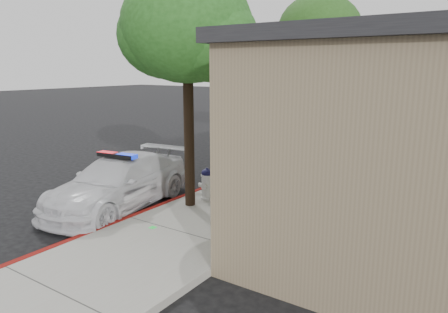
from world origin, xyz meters
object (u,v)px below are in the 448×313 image
(police_car, at_px, (119,182))
(street_tree_far, at_px, (327,43))
(fire_hydrant, at_px, (207,184))
(street_tree_mid, at_px, (319,34))
(street_tree_near, at_px, (187,32))

(police_car, xyz_separation_m, street_tree_far, (1.76, 9.92, 3.96))
(police_car, height_order, street_tree_far, street_tree_far)
(fire_hydrant, height_order, street_tree_far, street_tree_far)
(street_tree_mid, height_order, street_tree_far, street_tree_mid)
(fire_hydrant, bearing_deg, street_tree_near, -110.93)
(police_car, height_order, street_tree_near, street_tree_near)
(street_tree_far, bearing_deg, police_car, -100.05)
(street_tree_far, bearing_deg, street_tree_near, -90.26)
(police_car, height_order, street_tree_mid, street_tree_mid)
(street_tree_mid, bearing_deg, fire_hydrant, -89.40)
(fire_hydrant, xyz_separation_m, street_tree_far, (-0.04, 8.45, 4.06))
(police_car, relative_size, fire_hydrant, 5.63)
(police_car, distance_m, fire_hydrant, 2.33)
(fire_hydrant, distance_m, street_tree_far, 9.37)
(street_tree_near, distance_m, street_tree_far, 9.08)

